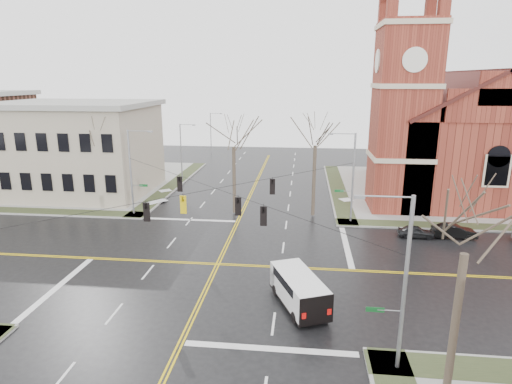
# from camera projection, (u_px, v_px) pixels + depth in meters

# --- Properties ---
(ground) EXTENTS (120.00, 120.00, 0.00)m
(ground) POSITION_uv_depth(u_px,v_px,m) (218.00, 264.00, 33.88)
(ground) COLOR black
(ground) RESTS_ON ground
(sidewalks) EXTENTS (80.00, 80.00, 0.17)m
(sidewalks) POSITION_uv_depth(u_px,v_px,m) (218.00, 263.00, 33.86)
(sidewalks) COLOR gray
(sidewalks) RESTS_ON ground
(road_markings) EXTENTS (100.00, 100.00, 0.01)m
(road_markings) POSITION_uv_depth(u_px,v_px,m) (218.00, 264.00, 33.88)
(road_markings) COLOR gold
(road_markings) RESTS_ON ground
(church) EXTENTS (24.28, 27.48, 27.50)m
(church) POSITION_uv_depth(u_px,v_px,m) (452.00, 127.00, 52.88)
(church) COLOR maroon
(church) RESTS_ON ground
(civic_building_a) EXTENTS (18.00, 14.00, 11.00)m
(civic_building_a) POSITION_uv_depth(u_px,v_px,m) (77.00, 150.00, 54.02)
(civic_building_a) COLOR #9D937C
(civic_building_a) RESTS_ON ground
(signal_pole_ne) EXTENTS (2.75, 0.22, 9.00)m
(signal_pole_ne) POSITION_uv_depth(u_px,v_px,m) (351.00, 175.00, 42.45)
(signal_pole_ne) COLOR gray
(signal_pole_ne) RESTS_ON ground
(signal_pole_nw) EXTENTS (2.75, 0.22, 9.00)m
(signal_pole_nw) POSITION_uv_depth(u_px,v_px,m) (132.00, 170.00, 44.86)
(signal_pole_nw) COLOR gray
(signal_pole_nw) RESTS_ON ground
(signal_pole_se) EXTENTS (2.75, 0.22, 9.00)m
(signal_pole_se) POSITION_uv_depth(u_px,v_px,m) (402.00, 280.00, 20.36)
(signal_pole_se) COLOR gray
(signal_pole_se) RESTS_ON ground
(span_wires) EXTENTS (23.02, 23.02, 0.03)m
(span_wires) POSITION_uv_depth(u_px,v_px,m) (216.00, 188.00, 32.29)
(span_wires) COLOR black
(span_wires) RESTS_ON ground
(traffic_signals) EXTENTS (8.21, 8.26, 1.30)m
(traffic_signals) POSITION_uv_depth(u_px,v_px,m) (214.00, 200.00, 31.84)
(traffic_signals) COLOR black
(traffic_signals) RESTS_ON ground
(streetlight_north_a) EXTENTS (2.30, 0.20, 8.00)m
(streetlight_north_a) POSITION_uv_depth(u_px,v_px,m) (182.00, 150.00, 60.76)
(streetlight_north_a) COLOR gray
(streetlight_north_a) RESTS_ON ground
(streetlight_north_b) EXTENTS (2.30, 0.20, 8.00)m
(streetlight_north_b) POSITION_uv_depth(u_px,v_px,m) (212.00, 132.00, 79.97)
(streetlight_north_b) COLOR gray
(streetlight_north_b) RESTS_ON ground
(cargo_van) EXTENTS (4.10, 5.89, 2.10)m
(cargo_van) POSITION_uv_depth(u_px,v_px,m) (298.00, 287.00, 27.52)
(cargo_van) COLOR white
(cargo_van) RESTS_ON ground
(parked_car_a) EXTENTS (3.33, 1.50, 1.11)m
(parked_car_a) POSITION_uv_depth(u_px,v_px,m) (416.00, 232.00, 39.47)
(parked_car_a) COLOR black
(parked_car_a) RESTS_ON ground
(parked_car_b) EXTENTS (3.91, 1.40, 1.29)m
(parked_car_b) POSITION_uv_depth(u_px,v_px,m) (454.00, 231.00, 39.32)
(parked_car_b) COLOR black
(parked_car_b) RESTS_ON ground
(tree_nw_far) EXTENTS (4.00, 4.00, 10.76)m
(tree_nw_far) POSITION_uv_depth(u_px,v_px,m) (102.00, 140.00, 46.24)
(tree_nw_far) COLOR #3B2E25
(tree_nw_far) RESTS_ON ground
(tree_nw_near) EXTENTS (4.00, 4.00, 10.74)m
(tree_nw_near) POSITION_uv_depth(u_px,v_px,m) (234.00, 142.00, 44.58)
(tree_nw_near) COLOR #3B2E25
(tree_nw_near) RESTS_ON ground
(tree_ne) EXTENTS (4.00, 4.00, 11.18)m
(tree_ne) POSITION_uv_depth(u_px,v_px,m) (315.00, 141.00, 43.55)
(tree_ne) COLOR #3B2E25
(tree_ne) RESTS_ON ground
(tree_se) EXTENTS (4.00, 4.00, 10.49)m
(tree_se) POSITION_uv_depth(u_px,v_px,m) (466.00, 243.00, 17.75)
(tree_se) COLOR #3B2E25
(tree_se) RESTS_ON ground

